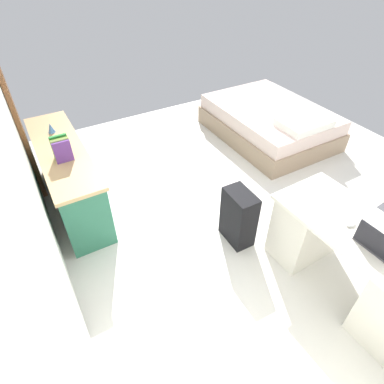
% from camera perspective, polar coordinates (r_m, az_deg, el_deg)
% --- Properties ---
extents(ground_plane, '(5.66, 5.66, 0.00)m').
position_cam_1_polar(ground_plane, '(3.94, 9.70, -1.97)').
color(ground_plane, silver).
extents(wall_back, '(4.66, 0.10, 2.70)m').
position_cam_1_polar(wall_back, '(2.52, -28.94, 4.76)').
color(wall_back, silver).
rests_on(wall_back, ground_plane).
extents(door_wooden, '(0.88, 0.05, 2.04)m').
position_cam_1_polar(door_wooden, '(4.26, -29.26, 13.21)').
color(door_wooden, brown).
rests_on(door_wooden, ground_plane).
extents(desk, '(1.46, 0.70, 0.73)m').
position_cam_1_polar(desk, '(3.13, 26.20, -10.59)').
color(desk, silver).
rests_on(desk, ground_plane).
extents(credenza, '(1.80, 0.48, 0.76)m').
position_cam_1_polar(credenza, '(3.93, -21.02, 2.59)').
color(credenza, '#28664C').
rests_on(credenza, ground_plane).
extents(bed, '(1.90, 1.40, 0.58)m').
position_cam_1_polar(bed, '(5.22, 13.51, 11.97)').
color(bed, gray).
rests_on(bed, ground_plane).
extents(suitcase_black, '(0.36, 0.23, 0.61)m').
position_cam_1_polar(suitcase_black, '(3.31, 8.23, -4.42)').
color(suitcase_black, black).
rests_on(suitcase_black, ground_plane).
extents(laptop, '(0.32, 0.23, 0.21)m').
position_cam_1_polar(laptop, '(2.77, 30.12, -7.97)').
color(laptop, '#333338').
rests_on(laptop, desk).
extents(computer_mouse, '(0.06, 0.10, 0.03)m').
position_cam_1_polar(computer_mouse, '(2.89, 26.31, -5.04)').
color(computer_mouse, white).
rests_on(computer_mouse, desk).
extents(book_row, '(0.15, 0.17, 0.24)m').
position_cam_1_polar(book_row, '(3.48, -22.08, 7.08)').
color(book_row, '#57307C').
rests_on(book_row, credenza).
extents(figurine_small, '(0.08, 0.08, 0.11)m').
position_cam_1_polar(figurine_small, '(4.06, -23.74, 10.34)').
color(figurine_small, '#4C7FBF').
rests_on(figurine_small, credenza).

